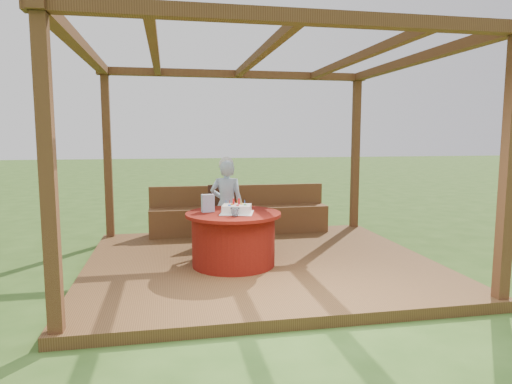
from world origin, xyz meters
The scene contains 10 objects.
ground centered at (0.00, 0.00, 0.00)m, with size 60.00×60.00×0.00m, color #30521B.
deck centered at (0.00, 0.00, 0.06)m, with size 4.50×4.00×0.12m, color brown.
pergola centered at (0.00, 0.00, 2.41)m, with size 4.50×4.00×2.72m.
bench centered at (0.00, 1.72, 0.38)m, with size 3.00×0.42×0.80m.
table centered at (-0.38, -0.18, 0.47)m, with size 1.21×1.21×0.68m.
chair centered at (-0.34, 1.05, 0.62)m, with size 0.50×0.50×0.89m.
elderly_woman centered at (-0.35, 0.65, 0.80)m, with size 0.54×0.42×1.35m.
birthday_cake centered at (-0.34, -0.23, 0.85)m, with size 0.49×0.49×0.18m.
gift_bag centered at (-0.68, -0.06, 0.91)m, with size 0.16×0.10×0.22m, color #C37EAF.
drinking_glass centered at (-0.39, -0.45, 0.85)m, with size 0.11×0.11×0.11m, color white.
Camera 1 is at (-1.17, -5.82, 1.77)m, focal length 32.00 mm.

